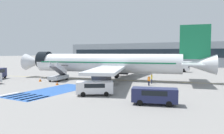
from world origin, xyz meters
name	(u,v)px	position (x,y,z in m)	size (l,w,h in m)	color
ground_plane	(98,79)	(0.00, 0.00, 0.00)	(600.00, 600.00, 0.00)	gray
apron_leadline_yellow	(106,80)	(1.75, 0.31, 0.00)	(0.20, 75.20, 0.01)	gold
apron_stand_patch_blue	(52,91)	(1.75, -15.41, 0.00)	(5.82, 13.92, 0.01)	#2856A8
apron_walkway_bar_0	(8,94)	(-1.85, -20.24, 0.00)	(0.44, 3.60, 0.01)	silver
apron_walkway_bar_1	(13,95)	(-0.65, -20.24, 0.00)	(0.44, 3.60, 0.01)	silver
apron_walkway_bar_2	(19,96)	(0.55, -20.24, 0.00)	(0.44, 3.60, 0.01)	silver
apron_walkway_bar_3	(25,97)	(1.75, -20.24, 0.00)	(0.44, 3.60, 0.01)	silver
apron_walkway_bar_4	(32,97)	(2.95, -20.24, 0.00)	(0.44, 3.60, 0.01)	silver
apron_walkway_bar_5	(39,98)	(4.15, -20.24, 0.00)	(0.44, 3.60, 0.01)	silver
airliner	(109,63)	(2.43, 0.46, 3.47)	(41.25, 35.63, 10.94)	silver
boarding_stairs_forward	(59,76)	(-5.68, -5.91, 0.98)	(3.17, 5.52, 3.91)	#ADB2BA
fuel_tanker	(172,66)	(9.24, 26.92, 1.70)	(10.01, 2.86, 3.37)	#38383D
service_van_0	(95,87)	(9.14, -15.06, 1.13)	(5.20, 4.37, 1.86)	silver
service_van_3	(154,95)	(17.84, -16.34, 1.12)	(5.23, 3.14, 1.84)	#1E234C
ground_crew_0	(149,80)	(12.70, -3.45, 0.98)	(0.49, 0.40, 1.70)	#191E38
ground_crew_1	(152,78)	(12.31, -0.80, 1.02)	(0.40, 0.49, 1.76)	#191E38
ground_crew_2	(104,78)	(4.18, -4.29, 0.96)	(0.45, 0.28, 1.68)	#191E38
traffic_cone_0	(57,83)	(-1.93, -10.41, 0.31)	(0.56, 0.56, 0.62)	orange
traffic_cone_1	(40,80)	(-8.09, -8.59, 0.33)	(0.58, 0.58, 0.65)	orange
traffic_cone_2	(86,85)	(4.03, -10.05, 0.28)	(0.50, 0.50, 0.56)	orange
terminal_building	(195,54)	(11.35, 58.61, 4.98)	(121.53, 12.10, 9.96)	#89939E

